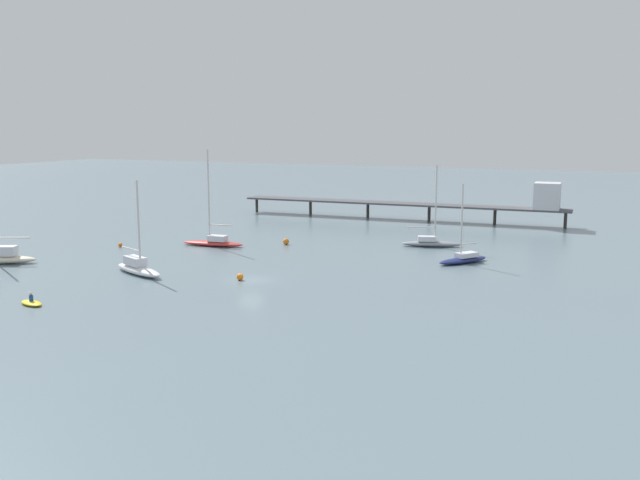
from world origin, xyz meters
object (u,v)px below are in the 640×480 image
at_px(sailboat_gray, 431,241).
at_px(mooring_buoy_outer, 126,258).
at_px(mooring_buoy_near, 240,277).
at_px(pier, 466,200).
at_px(sailboat_white, 138,267).
at_px(mooring_buoy_mid, 120,245).
at_px(sailboat_cream, 0,256).
at_px(mooring_buoy_far, 286,242).
at_px(dinghy_yellow, 31,303).
at_px(sailboat_navy, 463,258).
at_px(sailboat_red, 214,241).

height_order(sailboat_gray, mooring_buoy_outer, sailboat_gray).
bearing_deg(mooring_buoy_near, pier, 76.57).
bearing_deg(mooring_buoy_near, sailboat_white, -171.44).
bearing_deg(sailboat_white, mooring_buoy_mid, 135.57).
bearing_deg(sailboat_cream, mooring_buoy_far, 45.19).
relative_size(sailboat_cream, mooring_buoy_far, 15.10).
bearing_deg(mooring_buoy_mid, pier, 47.86).
bearing_deg(mooring_buoy_near, dinghy_yellow, -126.76).
height_order(sailboat_white, dinghy_yellow, sailboat_white).
bearing_deg(pier, dinghy_yellow, -109.78).
xyz_separation_m(sailboat_cream, dinghy_yellow, (18.07, -12.71, -0.63)).
xyz_separation_m(mooring_buoy_near, mooring_buoy_outer, (-17.92, 3.83, -0.10)).
relative_size(mooring_buoy_near, mooring_buoy_mid, 1.32).
bearing_deg(sailboat_white, sailboat_gray, 50.08).
xyz_separation_m(sailboat_white, mooring_buoy_far, (6.37, 23.23, -0.35)).
relative_size(mooring_buoy_near, mooring_buoy_far, 0.87).
bearing_deg(sailboat_gray, mooring_buoy_mid, -155.94).
bearing_deg(sailboat_white, pier, 65.82).
xyz_separation_m(sailboat_navy, mooring_buoy_near, (-19.35, -18.58, -0.23)).
distance_m(pier, sailboat_cream, 70.10).
height_order(sailboat_red, mooring_buoy_near, sailboat_red).
bearing_deg(mooring_buoy_mid, sailboat_navy, 9.79).
relative_size(pier, dinghy_yellow, 18.24).
relative_size(sailboat_cream, dinghy_yellow, 4.07).
xyz_separation_m(sailboat_white, mooring_buoy_outer, (-6.18, 5.60, -0.50)).
relative_size(pier, sailboat_navy, 6.03).
height_order(dinghy_yellow, mooring_buoy_far, dinghy_yellow).
bearing_deg(mooring_buoy_far, dinghy_yellow, -100.17).
bearing_deg(sailboat_navy, mooring_buoy_outer, -158.41).
distance_m(mooring_buoy_near, mooring_buoy_mid, 27.06).
relative_size(sailboat_gray, mooring_buoy_far, 13.11).
bearing_deg(sailboat_white, mooring_buoy_near, 8.56).
relative_size(sailboat_cream, sailboat_red, 0.98).
bearing_deg(mooring_buoy_outer, sailboat_cream, -149.06).
distance_m(dinghy_yellow, mooring_buoy_near, 20.27).
bearing_deg(sailboat_cream, sailboat_red, 50.73).
distance_m(sailboat_gray, dinghy_yellow, 50.76).
distance_m(sailboat_white, sailboat_red, 18.46).
bearing_deg(dinghy_yellow, mooring_buoy_near, 53.24).
distance_m(sailboat_red, mooring_buoy_near, 21.54).
bearing_deg(sailboat_gray, mooring_buoy_near, -115.09).
height_order(sailboat_white, sailboat_navy, sailboat_white).
bearing_deg(mooring_buoy_near, sailboat_gray, 64.91).
xyz_separation_m(sailboat_white, sailboat_red, (-2.02, 18.35, -0.03)).
relative_size(sailboat_white, mooring_buoy_near, 14.13).
relative_size(mooring_buoy_far, mooring_buoy_mid, 1.51).
distance_m(sailboat_red, mooring_buoy_far, 9.71).
relative_size(sailboat_gray, sailboat_navy, 1.17).
relative_size(dinghy_yellow, mooring_buoy_far, 3.71).
bearing_deg(sailboat_gray, sailboat_cream, -144.04).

